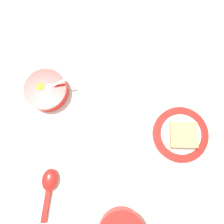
% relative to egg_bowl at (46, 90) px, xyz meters
% --- Properties ---
extents(ground_plane, '(3.00, 3.00, 0.00)m').
position_rel_egg_bowl_xyz_m(ground_plane, '(0.18, 0.23, -0.02)').
color(ground_plane, silver).
extents(egg_bowl, '(0.13, 0.14, 0.07)m').
position_rel_egg_bowl_xyz_m(egg_bowl, '(0.00, 0.00, 0.00)').
color(egg_bowl, red).
rests_on(egg_bowl, ground_plane).
extents(toast_plate, '(0.18, 0.18, 0.02)m').
position_rel_egg_bowl_xyz_m(toast_plate, '(0.10, 0.44, -0.02)').
color(toast_plate, red).
rests_on(toast_plate, ground_plane).
extents(toast_sandwich, '(0.09, 0.09, 0.03)m').
position_rel_egg_bowl_xyz_m(toast_sandwich, '(0.10, 0.45, 0.01)').
color(toast_sandwich, tan).
rests_on(toast_sandwich, toast_plate).
extents(soup_spoon, '(0.16, 0.05, 0.03)m').
position_rel_egg_bowl_xyz_m(soup_spoon, '(0.29, 0.05, -0.01)').
color(soup_spoon, red).
rests_on(soup_spoon, ground_plane).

